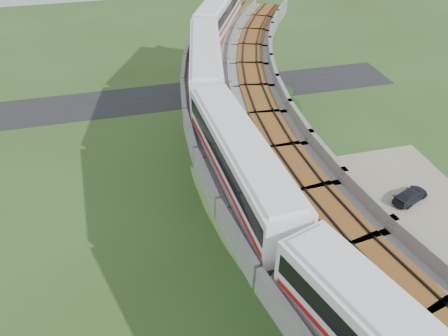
% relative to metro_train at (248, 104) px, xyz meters
% --- Properties ---
extents(ground, '(160.00, 160.00, 0.00)m').
position_rel_metro_train_xyz_m(ground, '(-0.44, -3.39, -12.31)').
color(ground, '#364C1E').
rests_on(ground, ground).
extents(dirt_lot, '(18.00, 26.00, 0.04)m').
position_rel_metro_train_xyz_m(dirt_lot, '(13.56, -5.39, -12.29)').
color(dirt_lot, gray).
rests_on(dirt_lot, ground).
extents(asphalt_road, '(60.00, 8.00, 0.03)m').
position_rel_metro_train_xyz_m(asphalt_road, '(-0.44, 26.61, -12.29)').
color(asphalt_road, '#232326').
rests_on(asphalt_road, ground).
extents(viaduct, '(19.58, 73.98, 11.40)m').
position_rel_metro_train_xyz_m(viaduct, '(3.40, -3.39, -3.26)').
color(viaduct, '#99968E').
rests_on(viaduct, ground).
extents(metro_train, '(12.22, 61.23, 3.64)m').
position_rel_metro_train_xyz_m(metro_train, '(0.00, 0.00, 0.00)').
color(metro_train, white).
rests_on(metro_train, ground).
extents(fence, '(3.87, 38.73, 1.50)m').
position_rel_metro_train_xyz_m(fence, '(9.31, -3.39, -11.56)').
color(fence, '#2D382D').
rests_on(fence, ground).
extents(tree_0, '(2.59, 2.59, 2.94)m').
position_rel_metro_train_xyz_m(tree_0, '(11.21, 20.27, -10.47)').
color(tree_0, '#382314').
rests_on(tree_0, ground).
extents(tree_1, '(3.19, 3.19, 3.55)m').
position_rel_metro_train_xyz_m(tree_1, '(10.10, 15.38, -10.12)').
color(tree_1, '#382314').
rests_on(tree_1, ground).
extents(tree_2, '(1.98, 1.98, 2.92)m').
position_rel_metro_train_xyz_m(tree_2, '(6.92, 9.91, -10.24)').
color(tree_2, '#382314').
rests_on(tree_2, ground).
extents(tree_3, '(1.97, 1.97, 3.11)m').
position_rel_metro_train_xyz_m(tree_3, '(6.89, 2.97, -10.04)').
color(tree_3, '#382314').
rests_on(tree_3, ground).
extents(tree_4, '(2.72, 2.72, 3.55)m').
position_rel_metro_train_xyz_m(tree_4, '(6.00, -2.84, -9.92)').
color(tree_4, '#382314').
rests_on(tree_4, ground).
extents(tree_5, '(1.94, 1.94, 2.48)m').
position_rel_metro_train_xyz_m(tree_5, '(6.74, -7.98, -10.66)').
color(tree_5, '#382314').
rests_on(tree_5, ground).
extents(tree_6, '(2.91, 2.91, 3.76)m').
position_rel_metro_train_xyz_m(tree_6, '(6.49, -12.34, -9.79)').
color(tree_6, '#382314').
rests_on(tree_6, ground).
extents(car_dark, '(4.55, 3.20, 1.22)m').
position_rel_metro_train_xyz_m(car_dark, '(16.61, -1.02, -11.66)').
color(car_dark, black).
rests_on(car_dark, dirt_lot).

